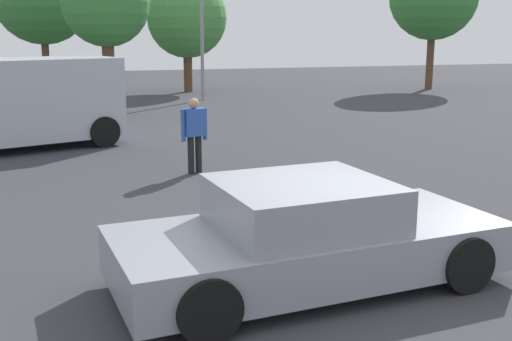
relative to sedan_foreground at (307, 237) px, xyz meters
name	(u,v)px	position (x,y,z in m)	size (l,w,h in m)	color
ground_plane	(329,283)	(0.26, -0.06, -0.56)	(80.00, 80.00, 0.00)	#38383D
sedan_foreground	(307,237)	(0.00, 0.00, 0.00)	(4.54, 2.28, 1.21)	gray
dog	(315,192)	(1.31, 2.89, -0.29)	(0.35, 0.62, 0.43)	beige
van_white	(14,101)	(-3.59, 9.93, 0.61)	(5.26, 3.47, 2.17)	#B2B7C1
pedestrian	(194,129)	(-0.02, 5.99, 0.34)	(0.56, 0.33, 1.52)	black
light_post_near	(201,7)	(3.15, 19.23, 3.18)	(0.44, 0.44, 5.37)	gray
tree_back_left	(106,3)	(-0.86, 15.88, 3.14)	(2.94, 2.94, 5.22)	brown
tree_back_right	(187,18)	(3.30, 23.02, 2.83)	(3.67, 3.67, 5.24)	brown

